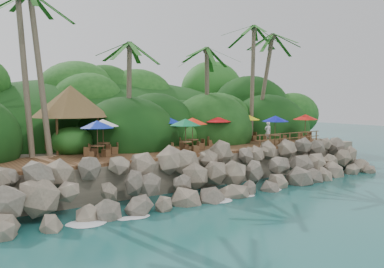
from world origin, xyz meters
TOP-DOWN VIEW (x-y plane):
  - ground at (0.00, 0.00)m, footprint 140.00×140.00m
  - land_base at (0.00, 16.00)m, footprint 32.00×25.20m
  - jungle_hill at (0.00, 23.50)m, footprint 44.80×28.00m
  - seawall at (0.00, 2.00)m, footprint 29.00×4.00m
  - terrace at (0.00, 6.00)m, footprint 26.00×5.00m
  - jungle_foliage at (0.00, 15.00)m, footprint 44.00×16.00m
  - foam_line at (0.00, 0.30)m, footprint 25.20×0.80m
  - palms at (-0.28, 8.90)m, footprint 27.35×6.76m
  - palapa at (-7.59, 9.86)m, footprint 5.46×5.46m
  - dining_clusters at (1.45, 6.07)m, footprint 20.90×5.35m
  - railing at (7.85, 3.65)m, footprint 7.20×0.10m
  - waiter at (8.04, 6.24)m, footprint 0.72×0.56m

SIDE VIEW (x-z plane):
  - ground at x=0.00m, z-range 0.00..0.00m
  - jungle_hill at x=0.00m, z-range -7.70..7.70m
  - jungle_foliage at x=0.00m, z-range -6.00..6.00m
  - foam_line at x=0.00m, z-range 0.00..0.06m
  - land_base at x=0.00m, z-range 0.00..2.10m
  - seawall at x=0.00m, z-range 0.00..2.30m
  - terrace at x=0.00m, z-range 2.10..2.30m
  - railing at x=7.85m, z-range 2.41..3.41m
  - waiter at x=8.04m, z-range 2.30..4.04m
  - dining_clusters at x=1.45m, z-range 3.07..5.40m
  - palapa at x=-7.59m, z-range 3.49..8.09m
  - palms at x=-0.28m, z-range 4.58..19.86m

